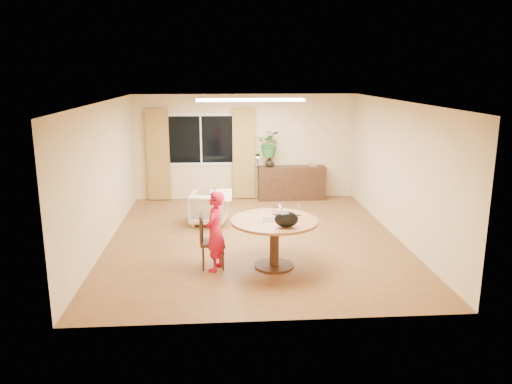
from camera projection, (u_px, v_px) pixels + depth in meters
floor at (254, 239)px, 9.57m from camera, size 6.50×6.50×0.00m
ceiling at (254, 102)px, 8.96m from camera, size 6.50×6.50×0.00m
wall_back at (245, 147)px, 12.42m from camera, size 5.50×0.00×5.50m
wall_left at (104, 175)px, 9.08m from camera, size 0.00×6.50×6.50m
wall_right at (399, 170)px, 9.46m from camera, size 0.00×6.50×6.50m
window at (201, 140)px, 12.28m from camera, size 1.70×0.03×1.30m
curtain_left at (158, 155)px, 12.21m from camera, size 0.55×0.08×2.25m
curtain_right at (244, 154)px, 12.36m from camera, size 0.55×0.08×2.25m
ceiling_panel at (250, 100)px, 10.14m from camera, size 2.20×0.35×0.05m
dining_table at (274, 230)px, 8.07m from camera, size 1.42×1.42×0.81m
dining_chair at (213, 241)px, 8.11m from camera, size 0.44×0.41×0.90m
child at (215, 231)px, 7.95m from camera, size 0.54×0.44×1.30m
laptop at (271, 212)px, 7.98m from camera, size 0.38×0.26×0.25m
tumbler at (275, 211)px, 8.30m from camera, size 0.10×0.10×0.12m
wine_glass at (299, 210)px, 8.24m from camera, size 0.08×0.08×0.20m
pot_lid at (285, 213)px, 8.34m from camera, size 0.26×0.26×0.03m
handbag at (286, 219)px, 7.61m from camera, size 0.42×0.33×0.25m
armchair at (209, 208)px, 10.46m from camera, size 0.83×0.85×0.68m
throw at (221, 192)px, 10.38m from camera, size 0.47×0.57×0.03m
sideboard at (291, 183)px, 12.47m from camera, size 1.67×0.41×0.83m
vase at (270, 162)px, 12.31m from camera, size 0.26×0.26×0.25m
bouquet at (270, 144)px, 12.20m from camera, size 0.71×0.66×0.66m
book_stack at (313, 165)px, 12.40m from camera, size 0.22×0.18×0.08m
desk_lamp at (258, 160)px, 12.23m from camera, size 0.15×0.15×0.35m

